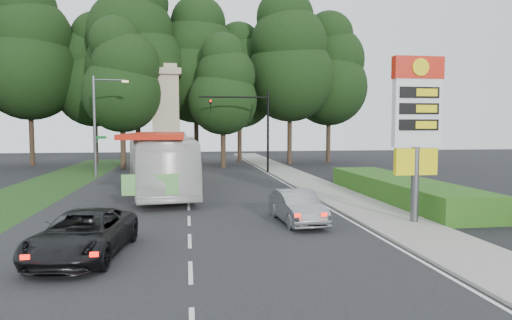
{
  "coord_description": "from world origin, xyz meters",
  "views": [
    {
      "loc": [
        -0.07,
        -15.4,
        4.01
      ],
      "look_at": [
        3.71,
        9.36,
        2.2
      ],
      "focal_mm": 32.0,
      "sensor_mm": 36.0,
      "label": 1
    }
  ],
  "objects": [
    {
      "name": "tree_far_east",
      "position": [
        16.0,
        35.0,
        10.35
      ],
      "size": [
        8.68,
        8.68,
        17.05
      ],
      "color": "#2D2116",
      "rests_on": "ground"
    },
    {
      "name": "tree_west_near",
      "position": [
        -10.0,
        37.0,
        10.02
      ],
      "size": [
        8.4,
        8.4,
        16.5
      ],
      "color": "#2D2116",
      "rests_on": "ground"
    },
    {
      "name": "tree_center_right",
      "position": [
        1.0,
        35.0,
        11.02
      ],
      "size": [
        9.24,
        9.24,
        18.15
      ],
      "color": "#2D2116",
      "rests_on": "ground"
    },
    {
      "name": "streetlight_signs",
      "position": [
        -6.99,
        22.01,
        4.44
      ],
      "size": [
        2.75,
        0.98,
        8.0
      ],
      "color": "#59595E",
      "rests_on": "ground"
    },
    {
      "name": "ground",
      "position": [
        0.0,
        0.0,
        0.0
      ],
      "size": [
        120.0,
        120.0,
        0.0
      ],
      "primitive_type": "plane",
      "color": "black",
      "rests_on": "ground"
    },
    {
      "name": "suv_charcoal",
      "position": [
        -3.25,
        -0.93,
        0.71
      ],
      "size": [
        2.99,
        5.38,
        1.42
      ],
      "primitive_type": "imported",
      "rotation": [
        0.0,
        0.0,
        -0.13
      ],
      "color": "black",
      "rests_on": "ground"
    },
    {
      "name": "hedge",
      "position": [
        11.5,
        8.0,
        0.6
      ],
      "size": [
        3.0,
        14.0,
        1.2
      ],
      "primitive_type": "cube",
      "color": "#294F15",
      "rests_on": "ground"
    },
    {
      "name": "tree_east_mid",
      "position": [
        11.0,
        33.0,
        11.35
      ],
      "size": [
        9.52,
        9.52,
        18.7
      ],
      "color": "#2D2116",
      "rests_on": "ground"
    },
    {
      "name": "tree_west_mid",
      "position": [
        -16.0,
        35.0,
        11.69
      ],
      "size": [
        9.8,
        9.8,
        19.25
      ],
      "color": "#2D2116",
      "rests_on": "ground"
    },
    {
      "name": "road_surface",
      "position": [
        0.0,
        12.0,
        0.01
      ],
      "size": [
        14.0,
        80.0,
        0.02
      ],
      "primitive_type": "cube",
      "color": "black",
      "rests_on": "ground"
    },
    {
      "name": "transit_bus",
      "position": [
        -1.77,
        12.73,
        1.83
      ],
      "size": [
        4.86,
        13.44,
        3.66
      ],
      "primitive_type": "imported",
      "rotation": [
        0.0,
        0.0,
        0.14
      ],
      "color": "silver",
      "rests_on": "ground"
    },
    {
      "name": "monument",
      "position": [
        -2.0,
        30.0,
        5.1
      ],
      "size": [
        3.0,
        3.0,
        10.05
      ],
      "color": "tan",
      "rests_on": "ground"
    },
    {
      "name": "sidewalk_right",
      "position": [
        8.5,
        12.0,
        0.06
      ],
      "size": [
        3.0,
        80.0,
        0.12
      ],
      "primitive_type": "cube",
      "color": "gray",
      "rests_on": "ground"
    },
    {
      "name": "gas_station_pylon",
      "position": [
        9.2,
        1.99,
        4.45
      ],
      "size": [
        2.1,
        0.45,
        6.85
      ],
      "color": "#59595E",
      "rests_on": "ground"
    },
    {
      "name": "tree_east_near",
      "position": [
        6.0,
        37.0,
        9.68
      ],
      "size": [
        8.12,
        8.12,
        15.95
      ],
      "color": "#2D2116",
      "rests_on": "ground"
    },
    {
      "name": "grass_verge_left",
      "position": [
        -9.5,
        18.0,
        0.01
      ],
      "size": [
        5.0,
        50.0,
        0.02
      ],
      "primitive_type": "cube",
      "color": "#193814",
      "rests_on": "ground"
    },
    {
      "name": "tree_center_left",
      "position": [
        -5.0,
        33.0,
        12.02
      ],
      "size": [
        10.08,
        10.08,
        19.8
      ],
      "color": "#2D2116",
      "rests_on": "ground"
    },
    {
      "name": "tree_monument_right",
      "position": [
        3.5,
        29.5,
        8.01
      ],
      "size": [
        6.72,
        6.72,
        13.2
      ],
      "color": "#2D2116",
      "rests_on": "ground"
    },
    {
      "name": "sedan_silver",
      "position": [
        4.47,
        2.94,
        0.69
      ],
      "size": [
        1.73,
        4.26,
        1.38
      ],
      "primitive_type": "imported",
      "rotation": [
        0.0,
        0.0,
        0.07
      ],
      "color": "#939699",
      "rests_on": "ground"
    },
    {
      "name": "traffic_signal_mast",
      "position": [
        5.68,
        24.0,
        4.67
      ],
      "size": [
        6.1,
        0.35,
        7.2
      ],
      "color": "black",
      "rests_on": "ground"
    },
    {
      "name": "tree_monument_left",
      "position": [
        -6.0,
        29.0,
        8.68
      ],
      "size": [
        7.28,
        7.28,
        14.3
      ],
      "color": "#2D2116",
      "rests_on": "ground"
    }
  ]
}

